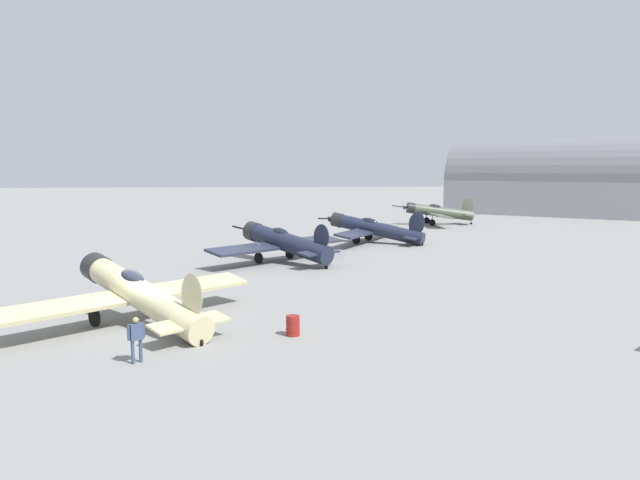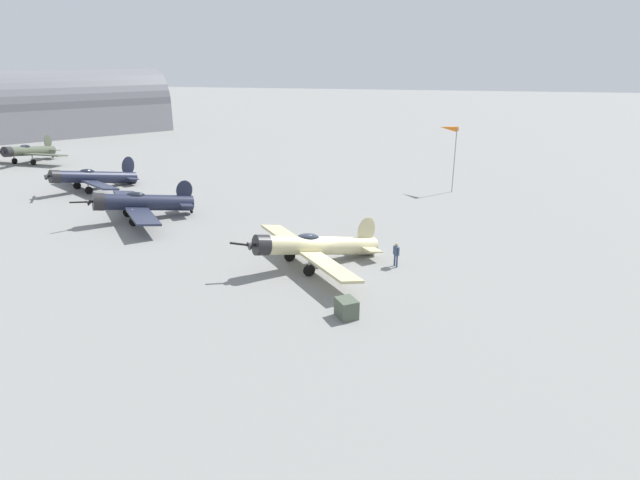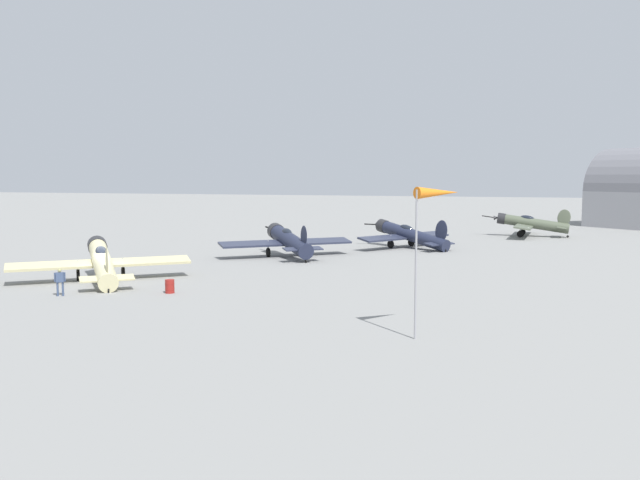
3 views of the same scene
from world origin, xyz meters
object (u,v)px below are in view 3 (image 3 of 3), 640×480
airplane_far_line (409,235)px  windsock_mast (436,199)px  airplane_outer_stand (530,223)px  ground_crew_mechanic (60,279)px  fuel_drum (170,286)px  airplane_mid_apron (288,240)px  airplane_foreground (102,261)px

airplane_far_line → windsock_mast: size_ratio=1.57×
airplane_far_line → airplane_outer_stand: bearing=-90.8°
airplane_far_line → ground_crew_mechanic: size_ratio=6.36×
airplane_far_line → fuel_drum: (-9.60, -31.07, -0.95)m
airplane_mid_apron → windsock_mast: 31.87m
ground_crew_mechanic → airplane_foreground: bearing=-24.8°
airplane_foreground → windsock_mast: windsock_mast is taller
airplane_outer_stand → windsock_mast: (-3.58, -55.06, 4.77)m
airplane_outer_stand → ground_crew_mechanic: (-27.11, -51.65, -0.58)m
fuel_drum → airplane_outer_stand: bearing=66.4°
ground_crew_mechanic → fuel_drum: size_ratio=1.99×
airplane_foreground → airplane_far_line: bearing=-70.2°
airplane_foreground → fuel_drum: size_ratio=12.29×
airplane_mid_apron → airplane_foreground: bearing=116.7°
airplane_foreground → airplane_outer_stand: 53.94m
airplane_far_line → windsock_mast: 38.67m
airplane_foreground → fuel_drum: 7.45m
airplane_far_line → fuel_drum: 32.54m
airplane_foreground → airplane_far_line: airplane_far_line is taller
airplane_far_line → windsock_mast: (8.04, -37.49, 5.01)m
fuel_drum → windsock_mast: windsock_mast is taller
airplane_foreground → airplane_mid_apron: (7.41, 17.42, 0.11)m
airplane_mid_apron → fuel_drum: 20.07m
airplane_mid_apron → windsock_mast: (17.13, -26.44, 4.83)m
airplane_foreground → ground_crew_mechanic: bearing=150.0°
airplane_foreground → airplane_outer_stand: size_ratio=0.88×
airplane_outer_stand → ground_crew_mechanic: size_ratio=7.06×
airplane_far_line → airplane_mid_apron: bearing=83.2°
airplane_foreground → airplane_outer_stand: airplane_outer_stand is taller
airplane_mid_apron → ground_crew_mechanic: airplane_mid_apron is taller
airplane_foreground → airplane_outer_stand: (28.11, 46.03, 0.17)m
ground_crew_mechanic → fuel_drum: 6.65m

